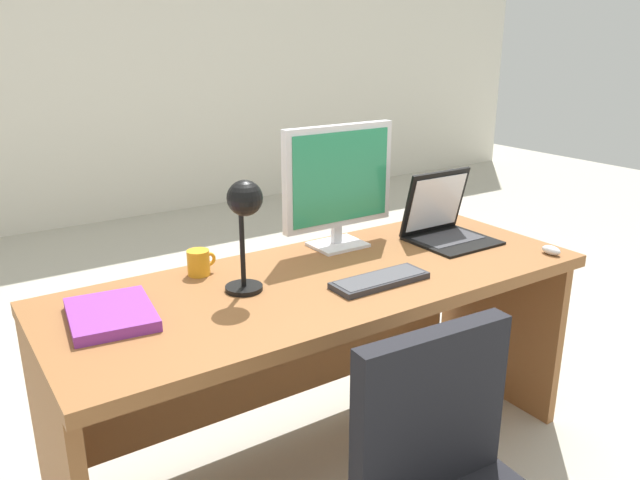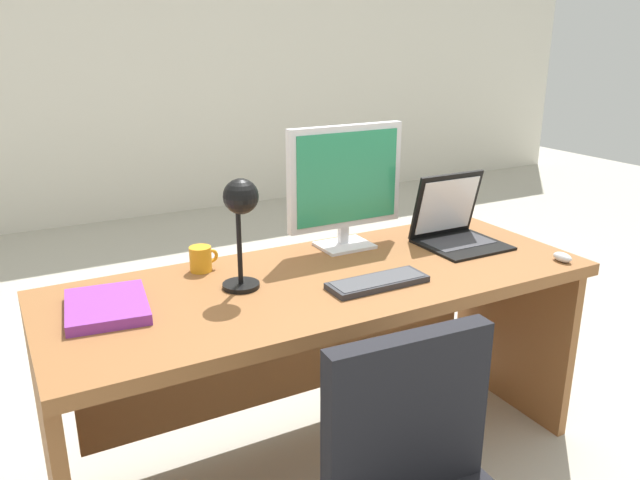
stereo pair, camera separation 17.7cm
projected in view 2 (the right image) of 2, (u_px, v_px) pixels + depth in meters
ground at (198, 312)px, 3.60m from camera, size 12.00×12.00×0.00m
back_wall at (100, 49)px, 4.99m from camera, size 10.00×0.10×2.80m
desk at (319, 324)px, 2.21m from camera, size 1.85×0.72×0.74m
monitor at (345, 181)px, 2.33m from camera, size 0.47×0.16×0.47m
laptop at (453, 222)px, 2.45m from camera, size 0.30×0.28×0.27m
keyboard at (378, 282)px, 2.04m from camera, size 0.34×0.12×0.02m
mouse at (562, 257)px, 2.25m from camera, size 0.04×0.08×0.03m
desk_lamp at (241, 211)px, 1.92m from camera, size 0.12×0.14×0.37m
book at (107, 306)px, 1.84m from camera, size 0.26×0.31×0.03m
coffee_mug at (201, 259)px, 2.15m from camera, size 0.10×0.08×0.09m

